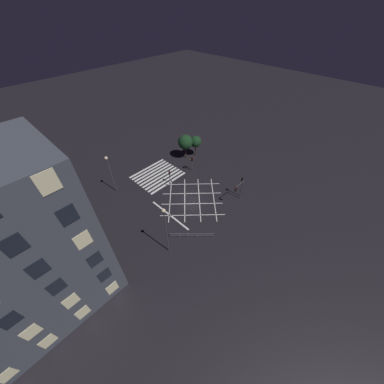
# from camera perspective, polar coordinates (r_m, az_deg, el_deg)

# --- Properties ---
(ground_plane) EXTENTS (200.00, 200.00, 0.00)m
(ground_plane) POSITION_cam_1_polar(r_m,az_deg,el_deg) (40.81, -0.00, -1.73)
(ground_plane) COLOR black
(road_markings) EXTENTS (14.07, 21.11, 0.01)m
(road_markings) POSITION_cam_1_polar(r_m,az_deg,el_deg) (44.78, -7.19, 2.77)
(road_markings) COLOR silver
(road_markings) RESTS_ON ground_plane
(traffic_light_sw_main) EXTENTS (0.39, 0.36, 3.51)m
(traffic_light_sw_main) POSITION_cam_1_polar(r_m,az_deg,el_deg) (45.83, -0.35, 8.21)
(traffic_light_sw_main) COLOR #424244
(traffic_light_sw_main) RESTS_ON ground_plane
(traffic_light_median_south) EXTENTS (0.36, 0.39, 3.25)m
(traffic_light_median_south) POSITION_cam_1_polar(r_m,az_deg,el_deg) (42.80, -5.99, 4.71)
(traffic_light_median_south) COLOR #424244
(traffic_light_median_south) RESTS_ON ground_plane
(traffic_light_nw_main) EXTENTS (2.68, 0.36, 4.55)m
(traffic_light_nw_main) POSITION_cam_1_polar(r_m,az_deg,el_deg) (38.72, 12.33, 0.85)
(traffic_light_nw_main) COLOR #424244
(traffic_light_nw_main) RESTS_ON ground_plane
(traffic_light_sw_cross) EXTENTS (0.36, 0.39, 3.34)m
(traffic_light_sw_cross) POSITION_cam_1_polar(r_m,az_deg,el_deg) (46.16, 0.13, 8.32)
(traffic_light_sw_cross) COLOR #424244
(traffic_light_sw_cross) RESTS_ON ground_plane
(traffic_light_nw_cross) EXTENTS (0.36, 0.39, 4.59)m
(traffic_light_nw_cross) POSITION_cam_1_polar(r_m,az_deg,el_deg) (40.25, 13.16, 2.44)
(traffic_light_nw_cross) COLOR #424244
(traffic_light_nw_cross) RESTS_ON ground_plane
(street_lamp_east) EXTENTS (0.57, 0.57, 8.11)m
(street_lamp_east) POSITION_cam_1_polar(r_m,az_deg,el_deg) (41.20, -21.28, 6.35)
(street_lamp_east) COLOR #424244
(street_lamp_east) RESTS_ON ground_plane
(street_lamp_west) EXTENTS (0.52, 0.52, 9.41)m
(street_lamp_west) POSITION_cam_1_polar(r_m,az_deg,el_deg) (28.64, -7.14, -8.37)
(street_lamp_west) COLOR #424244
(street_lamp_west) RESTS_ON ground_plane
(street_tree_near) EXTENTS (2.63, 2.63, 4.96)m
(street_tree_near) POSITION_cam_1_polar(r_m,az_deg,el_deg) (50.42, 0.97, 13.28)
(street_tree_near) COLOR #38281C
(street_tree_near) RESTS_ON ground_plane
(street_tree_far) EXTENTS (3.30, 3.30, 5.77)m
(street_tree_far) POSITION_cam_1_polar(r_m,az_deg,el_deg) (49.27, -1.80, 13.14)
(street_tree_far) COLOR #38281C
(street_tree_far) RESTS_ON ground_plane
(pedestrian_railing) EXTENTS (4.72, 4.96, 1.05)m
(pedestrian_railing) POSITION_cam_1_polar(r_m,az_deg,el_deg) (34.58, -0.00, -11.38)
(pedestrian_railing) COLOR gray
(pedestrian_railing) RESTS_ON ground_plane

